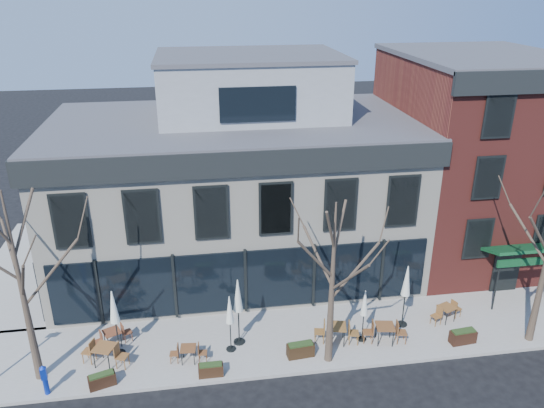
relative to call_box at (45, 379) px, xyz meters
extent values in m
plane|color=black|center=(8.00, 4.20, -0.84)|extent=(120.00, 120.00, 0.00)
cube|color=gray|center=(11.25, 2.05, -0.77)|extent=(33.50, 4.70, 0.15)
cube|color=gray|center=(-3.25, 10.20, -0.77)|extent=(4.50, 12.00, 0.15)
cube|color=beige|center=(8.00, 9.20, 3.16)|extent=(18.00, 10.00, 8.00)
cube|color=#47474C|center=(8.00, 9.20, 7.21)|extent=(18.30, 10.30, 0.30)
cube|color=black|center=(8.00, 4.08, 6.71)|extent=(18.30, 0.25, 1.10)
cube|color=black|center=(-1.12, 9.20, 6.71)|extent=(0.25, 10.30, 1.10)
cube|color=black|center=(8.00, 4.14, 1.06)|extent=(17.20, 0.12, 3.00)
cube|color=black|center=(-1.06, 8.20, 1.06)|extent=(0.12, 7.50, 3.00)
cube|color=gray|center=(9.00, 10.20, 8.76)|extent=(9.00, 6.50, 3.00)
cube|color=maroon|center=(21.00, 9.20, 4.66)|extent=(8.00, 10.00, 11.00)
cube|color=#47474C|center=(21.00, 9.20, 10.21)|extent=(8.20, 10.20, 0.25)
cube|color=black|center=(21.00, 4.08, 9.76)|extent=(8.20, 0.25, 1.00)
cube|color=#0E3E1D|center=(21.00, 3.35, 2.06)|extent=(3.20, 1.66, 0.67)
cube|color=black|center=(21.00, 4.15, 0.41)|extent=(1.40, 0.10, 2.50)
cone|color=#382B21|center=(-0.50, 1.00, 3.27)|extent=(0.34, 0.34, 7.92)
cylinder|color=#382B21|center=(0.57, 1.19, 3.84)|extent=(2.23, 0.50, 2.48)
cylinder|color=#382B21|center=(-0.95, 1.97, 4.30)|extent=(1.03, 2.05, 2.14)
cylinder|color=#382B21|center=(-0.05, 0.04, 4.21)|extent=(1.03, 2.04, 2.28)
cone|color=#382B21|center=(11.00, 0.30, 2.83)|extent=(0.34, 0.34, 7.04)
cylinder|color=#382B21|center=(11.95, 0.47, 3.34)|extent=(2.00, 0.46, 2.21)
cylinder|color=#382B21|center=(10.60, 1.16, 3.75)|extent=(0.93, 1.84, 1.91)
cylinder|color=#382B21|center=(10.25, 0.03, 4.20)|extent=(1.61, 0.68, 1.97)
cylinder|color=#382B21|center=(11.40, -0.56, 3.67)|extent=(0.93, 1.83, 2.03)
cylinder|color=#382B21|center=(19.58, 1.21, 4.02)|extent=(0.98, 1.94, 2.03)
cylinder|color=#382B21|center=(19.21, 0.01, 4.51)|extent=(1.71, 0.71, 2.09)
cylinder|color=#0B279A|center=(0.00, 0.00, -0.34)|extent=(0.20, 0.20, 0.70)
cube|color=#0B279A|center=(0.00, 0.00, 0.26)|extent=(0.24, 0.21, 0.50)
cone|color=#0B279A|center=(0.00, 0.00, 0.56)|extent=(0.26, 0.26, 0.12)
cube|color=brown|center=(1.98, 1.39, 0.14)|extent=(1.03, 1.03, 0.05)
cylinder|color=black|center=(1.57, 1.21, -0.28)|extent=(0.05, 0.05, 0.82)
cylinder|color=black|center=(2.17, 0.98, -0.28)|extent=(0.05, 0.05, 0.82)
cylinder|color=black|center=(1.80, 1.80, -0.28)|extent=(0.05, 0.05, 0.82)
cylinder|color=black|center=(2.40, 1.57, -0.28)|extent=(0.05, 0.05, 0.82)
cube|color=brown|center=(2.12, 2.58, 0.02)|extent=(0.90, 0.90, 0.04)
cylinder|color=black|center=(1.99, 2.22, -0.34)|extent=(0.04, 0.04, 0.70)
cylinder|color=black|center=(2.48, 2.45, -0.34)|extent=(0.04, 0.04, 0.70)
cylinder|color=black|center=(1.76, 2.71, -0.34)|extent=(0.04, 0.04, 0.70)
cylinder|color=black|center=(2.25, 2.94, -0.34)|extent=(0.04, 0.04, 0.70)
cube|color=brown|center=(5.31, 1.06, -0.04)|extent=(0.68, 0.68, 0.04)
cylinder|color=black|center=(5.04, 0.84, -0.37)|extent=(0.04, 0.04, 0.64)
cylinder|color=black|center=(5.54, 0.79, -0.37)|extent=(0.04, 0.04, 0.64)
cylinder|color=black|center=(5.09, 1.34, -0.37)|extent=(0.04, 0.04, 0.64)
cylinder|color=black|center=(5.59, 1.29, -0.37)|extent=(0.04, 0.04, 0.64)
cube|color=brown|center=(11.61, 1.36, 0.13)|extent=(0.93, 0.93, 0.04)
cylinder|color=black|center=(11.24, 1.12, -0.29)|extent=(0.04, 0.04, 0.81)
cylinder|color=black|center=(11.85, 0.98, -0.29)|extent=(0.04, 0.04, 0.81)
cylinder|color=black|center=(11.37, 1.73, -0.29)|extent=(0.04, 0.04, 0.81)
cylinder|color=black|center=(11.99, 1.60, -0.29)|extent=(0.04, 0.04, 0.81)
cube|color=brown|center=(13.66, 1.06, 0.11)|extent=(0.89, 0.89, 0.04)
cylinder|color=black|center=(13.31, 0.81, -0.29)|extent=(0.04, 0.04, 0.80)
cylinder|color=black|center=(13.92, 0.71, -0.29)|extent=(0.04, 0.04, 0.80)
cylinder|color=black|center=(13.41, 1.42, -0.29)|extent=(0.04, 0.04, 0.80)
cylinder|color=black|center=(14.02, 1.32, -0.29)|extent=(0.04, 0.04, 0.80)
cube|color=brown|center=(17.00, 2.15, 0.02)|extent=(0.88, 0.88, 0.04)
cylinder|color=black|center=(16.84, 1.80, -0.34)|extent=(0.04, 0.04, 0.70)
cylinder|color=black|center=(17.35, 1.99, -0.34)|extent=(0.04, 0.04, 0.70)
cylinder|color=black|center=(16.65, 2.31, -0.34)|extent=(0.04, 0.04, 0.70)
cylinder|color=black|center=(17.16, 2.50, -0.34)|extent=(0.04, 0.04, 0.70)
cylinder|color=black|center=(2.45, 1.97, -0.66)|extent=(0.49, 0.49, 0.07)
cylinder|color=black|center=(2.45, 1.97, 0.53)|extent=(0.06, 0.06, 2.45)
cone|color=white|center=(2.45, 1.97, 1.64)|extent=(0.40, 0.40, 1.45)
cylinder|color=black|center=(7.08, 1.54, -0.66)|extent=(0.42, 0.42, 0.06)
cylinder|color=black|center=(7.08, 1.54, 0.36)|extent=(0.05, 0.05, 2.10)
cone|color=silver|center=(7.08, 1.54, 1.32)|extent=(0.34, 0.34, 1.24)
cylinder|color=black|center=(7.47, 1.97, -0.66)|extent=(0.50, 0.50, 0.07)
cylinder|color=black|center=(7.47, 1.97, 0.56)|extent=(0.06, 0.06, 2.50)
cone|color=beige|center=(7.47, 1.97, 1.69)|extent=(0.41, 0.41, 1.48)
cylinder|color=black|center=(12.77, 1.35, -0.66)|extent=(0.40, 0.40, 0.05)
cylinder|color=black|center=(12.77, 1.35, 0.30)|extent=(0.04, 0.04, 1.98)
cone|color=silver|center=(12.77, 1.35, 1.20)|extent=(0.32, 0.32, 1.17)
cylinder|color=black|center=(14.90, 2.12, -0.66)|extent=(0.49, 0.49, 0.07)
cylinder|color=black|center=(14.90, 2.12, 0.53)|extent=(0.06, 0.06, 2.43)
cone|color=silver|center=(14.90, 2.12, 1.63)|extent=(0.40, 0.40, 1.44)
cube|color=black|center=(2.01, 0.11, -0.44)|extent=(1.09, 0.70, 0.51)
cube|color=#1E3314|center=(2.01, 0.11, -0.16)|extent=(0.97, 0.59, 0.08)
cube|color=#301D10|center=(6.17, 0.08, -0.45)|extent=(0.98, 0.39, 0.49)
cube|color=#1E3314|center=(6.17, 0.08, -0.18)|extent=(0.88, 0.32, 0.08)
cube|color=black|center=(9.91, 0.70, -0.41)|extent=(1.16, 0.55, 0.56)
cube|color=#1E3314|center=(9.91, 0.70, -0.11)|extent=(1.04, 0.45, 0.09)
cube|color=black|center=(17.00, 0.52, -0.41)|extent=(1.16, 0.55, 0.56)
cube|color=#1E3314|center=(17.00, 0.52, -0.11)|extent=(1.04, 0.45, 0.09)
camera|label=1|loc=(6.04, -16.79, 13.74)|focal=35.00mm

